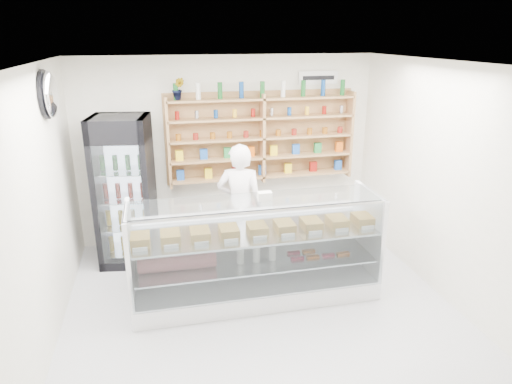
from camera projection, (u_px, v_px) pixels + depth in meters
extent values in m
plane|color=silver|center=(267.00, 322.00, 5.14)|extent=(5.00, 5.00, 0.00)
plane|color=white|center=(269.00, 65.00, 4.22)|extent=(5.00, 5.00, 0.00)
plane|color=white|center=(228.00, 150.00, 6.98)|extent=(4.50, 0.00, 4.50)
plane|color=white|center=(385.00, 374.00, 2.38)|extent=(4.50, 0.00, 4.50)
plane|color=white|center=(32.00, 226.00, 4.21)|extent=(0.00, 5.00, 5.00)
plane|color=white|center=(461.00, 191.00, 5.15)|extent=(0.00, 5.00, 5.00)
cube|color=white|center=(255.00, 287.00, 5.62)|extent=(2.94, 0.83, 0.25)
cube|color=white|center=(249.00, 242.00, 5.83)|extent=(2.94, 0.05, 0.62)
cube|color=silver|center=(255.00, 260.00, 5.50)|extent=(2.82, 0.73, 0.02)
cube|color=silver|center=(255.00, 232.00, 5.38)|extent=(2.88, 0.77, 0.02)
cube|color=silver|center=(263.00, 255.00, 5.04)|extent=(2.88, 0.12, 1.03)
cube|color=silver|center=(256.00, 201.00, 5.20)|extent=(2.88, 0.58, 0.01)
imported|color=white|center=(240.00, 205.00, 6.24)|extent=(0.72, 0.58, 1.72)
cube|color=black|center=(125.00, 191.00, 6.25)|extent=(0.84, 0.82, 2.07)
cube|color=#2E0538|center=(121.00, 133.00, 5.66)|extent=(0.73, 0.13, 0.29)
cube|color=silver|center=(129.00, 206.00, 5.97)|extent=(0.62, 0.10, 1.63)
cube|color=#AD7C51|center=(168.00, 143.00, 6.59)|extent=(0.04, 0.28, 1.33)
cube|color=#AD7C51|center=(262.00, 138.00, 6.88)|extent=(0.04, 0.28, 1.33)
cube|color=#AD7C51|center=(349.00, 134.00, 7.17)|extent=(0.04, 0.28, 1.33)
cube|color=#AD7C51|center=(262.00, 175.00, 7.07)|extent=(2.80, 0.28, 0.03)
cube|color=#AD7C51|center=(262.00, 157.00, 6.97)|extent=(2.80, 0.28, 0.03)
cube|color=#AD7C51|center=(262.00, 137.00, 6.88)|extent=(2.80, 0.28, 0.03)
cube|color=#AD7C51|center=(262.00, 118.00, 6.78)|extent=(2.80, 0.28, 0.03)
cube|color=#AD7C51|center=(262.00, 99.00, 6.69)|extent=(2.80, 0.28, 0.03)
imported|color=#1E6626|center=(178.00, 89.00, 6.38)|extent=(0.19, 0.16, 0.31)
ellipsoid|color=silver|center=(50.00, 94.00, 4.99)|extent=(0.15, 0.50, 0.50)
cube|color=white|center=(318.00, 78.00, 6.90)|extent=(0.62, 0.03, 0.20)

